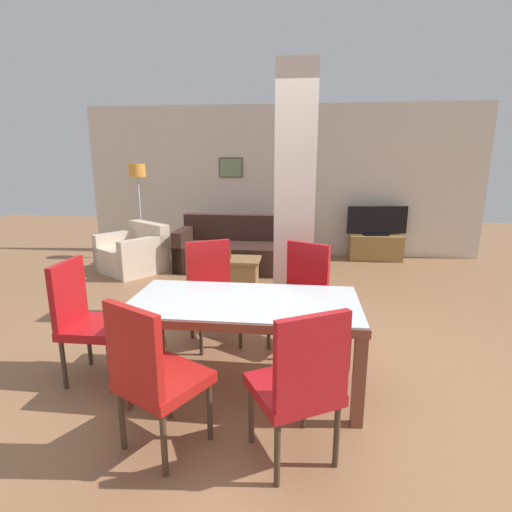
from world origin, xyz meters
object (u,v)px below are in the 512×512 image
(dining_chair_near_right, at_px, (300,381))
(floor_lamp, at_px, (138,180))
(dining_chair_far_right, at_px, (301,291))
(bottle, at_px, (229,252))
(tv_screen, at_px, (377,221))
(dining_chair_head_left, at_px, (85,316))
(sofa, at_px, (243,251))
(armchair, at_px, (134,254))
(coffee_table, at_px, (235,272))
(tv_stand, at_px, (375,247))
(dining_chair_near_left, at_px, (153,372))
(dining_table, at_px, (244,318))
(dining_chair_far_left, at_px, (212,288))

(dining_chair_near_right, xyz_separation_m, floor_lamp, (-2.88, 4.76, 0.85))
(dining_chair_far_right, distance_m, dining_chair_near_right, 1.59)
(floor_lamp, bearing_deg, bottle, -38.10)
(dining_chair_near_right, height_order, bottle, dining_chair_near_right)
(tv_screen, bearing_deg, dining_chair_far_right, 61.23)
(dining_chair_head_left, bearing_deg, tv_screen, 145.18)
(dining_chair_head_left, xyz_separation_m, tv_screen, (3.02, 4.35, 0.15))
(dining_chair_head_left, distance_m, floor_lamp, 4.23)
(tv_screen, relative_size, floor_lamp, 0.63)
(dining_chair_far_right, xyz_separation_m, bottle, (-1.01, 1.70, -0.05))
(sofa, bearing_deg, armchair, 11.52)
(dining_chair_near_right, distance_m, armchair, 4.75)
(dining_chair_head_left, xyz_separation_m, coffee_table, (0.79, 2.52, -0.33))
(dining_chair_near_right, distance_m, coffee_table, 3.44)
(dining_chair_head_left, xyz_separation_m, tv_stand, (3.02, 4.35, -0.32))
(dining_chair_near_left, relative_size, sofa, 0.47)
(dining_chair_far_right, relative_size, sofa, 0.47)
(dining_table, distance_m, coffee_table, 2.60)
(dining_table, height_order, floor_lamp, floor_lamp)
(dining_chair_far_left, bearing_deg, bottle, -113.29)
(dining_chair_far_right, bearing_deg, armchair, -13.25)
(dining_chair_near_right, xyz_separation_m, tv_stand, (1.31, 5.12, -0.32))
(dining_chair_far_right, relative_size, coffee_table, 1.38)
(dining_chair_far_right, bearing_deg, dining_chair_far_left, 28.77)
(floor_lamp, bearing_deg, armchair, -76.10)
(dining_chair_far_right, xyz_separation_m, dining_chair_far_left, (-0.86, -0.02, 0.00))
(floor_lamp, bearing_deg, dining_chair_near_left, -67.01)
(dining_chair_far_left, distance_m, coffee_table, 1.75)
(dining_chair_head_left, relative_size, dining_chair_near_right, 1.00)
(floor_lamp, bearing_deg, tv_screen, 5.02)
(dining_chair_far_right, height_order, floor_lamp, floor_lamp)
(dining_chair_near_right, xyz_separation_m, dining_chair_far_left, (-0.86, 1.58, 0.00))
(dining_table, distance_m, bottle, 2.58)
(tv_stand, bearing_deg, dining_chair_far_right, -110.31)
(dining_chair_head_left, height_order, dining_chair_far_left, same)
(dining_table, xyz_separation_m, tv_stand, (1.74, 4.35, -0.36))
(tv_stand, bearing_deg, floor_lamp, -174.98)
(armchair, height_order, tv_screen, tv_screen)
(tv_screen, bearing_deg, coffee_table, 30.72)
(dining_chair_near_left, height_order, tv_screen, dining_chair_near_left)
(dining_chair_head_left, height_order, tv_stand, dining_chair_head_left)
(dining_chair_far_left, distance_m, sofa, 2.70)
(dining_chair_near_left, bearing_deg, sofa, 120.25)
(dining_chair_far_left, xyz_separation_m, tv_screen, (2.17, 3.55, 0.15))
(armchair, relative_size, tv_screen, 1.17)
(armchair, height_order, coffee_table, armchair)
(dining_chair_far_right, distance_m, tv_screen, 3.77)
(dining_chair_near_left, height_order, dining_chair_far_left, same)
(dining_chair_near_right, xyz_separation_m, armchair, (-2.67, 3.92, -0.27))
(dining_chair_near_right, distance_m, dining_chair_far_left, 1.80)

